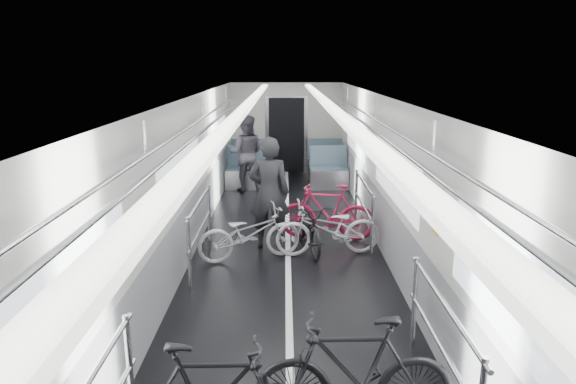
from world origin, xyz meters
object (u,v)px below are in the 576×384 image
person_standing (269,193)px  bike_right_mid (328,229)px  bike_left_far (250,233)px  person_seated (246,153)px  bike_right_near (355,373)px  bike_aisle (308,225)px  bike_right_far (327,212)px

person_standing → bike_right_mid: bearing=159.1°
bike_left_far → person_seated: person_seated is taller
bike_right_mid → person_seated: (-1.56, 4.20, 0.45)m
person_standing → bike_left_far: bearing=62.8°
bike_left_far → bike_right_near: bearing=178.2°
bike_left_far → bike_aisle: 1.01m
bike_left_far → bike_right_mid: 1.21m
bike_right_mid → person_seated: bearing=-166.7°
bike_right_near → bike_right_far: (0.15, 4.62, -0.01)m
bike_aisle → person_standing: 0.81m
bike_left_far → bike_right_near: (1.09, -3.70, 0.07)m
bike_left_far → bike_right_mid: bike_right_mid is taller
bike_right_mid → bike_right_far: size_ratio=1.02×
bike_aisle → person_seated: bearing=96.8°
bike_right_mid → person_standing: (-0.91, 0.36, 0.47)m
bike_right_mid → bike_aisle: (-0.29, 0.26, -0.03)m
bike_right_mid → person_standing: 1.09m
bike_aisle → bike_right_near: bearing=-98.5°
person_seated → person_standing: bearing=102.1°
bike_right_far → person_standing: person_standing is taller
person_standing → bike_right_near: bearing=101.2°
bike_left_far → bike_right_far: bearing=-71.7°
bike_left_far → person_standing: person_standing is taller
person_seated → bike_aisle: bearing=110.4°
bike_right_near → person_standing: 4.33m
bike_right_mid → person_standing: person_standing is taller
person_standing → bike_aisle: bearing=171.3°
person_seated → bike_right_near: bearing=102.7°
bike_left_far → bike_right_mid: (1.19, 0.18, 0.01)m
bike_right_near → bike_aisle: bearing=-178.5°
bike_right_near → person_seated: size_ratio=0.92×
bike_right_near → bike_aisle: 4.14m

